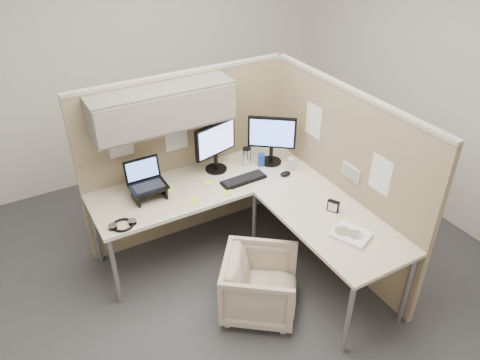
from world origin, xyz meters
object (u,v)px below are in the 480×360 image
desk (250,202)px  office_chair (260,282)px  keyboard (244,180)px  monitor_left (215,143)px

desk → office_chair: (-0.20, -0.51, -0.39)m
office_chair → keyboard: size_ratio=1.42×
office_chair → keyboard: keyboard is taller
office_chair → monitor_left: size_ratio=1.26×
desk → office_chair: 0.67m
monitor_left → keyboard: size_ratio=1.13×
desk → monitor_left: 0.63m
keyboard → monitor_left: bearing=111.3°
monitor_left → keyboard: bearing=-81.6°
desk → monitor_left: size_ratio=4.29×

